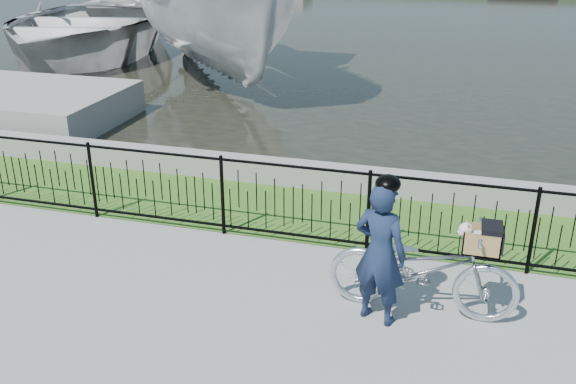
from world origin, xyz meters
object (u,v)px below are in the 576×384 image
(bicycle_rig, at_px, (424,268))
(boat_far, at_px, (87,24))
(cyclist, at_px, (380,251))
(boat_near, at_px, (216,3))

(bicycle_rig, height_order, boat_far, boat_far)
(bicycle_rig, distance_m, cyclist, 0.60)
(boat_near, bearing_deg, bicycle_rig, -57.63)
(bicycle_rig, relative_size, cyclist, 1.22)
(bicycle_rig, height_order, boat_near, boat_near)
(cyclist, height_order, boat_far, boat_far)
(bicycle_rig, relative_size, boat_far, 0.19)
(bicycle_rig, relative_size, boat_near, 0.20)
(cyclist, xyz_separation_m, boat_far, (-11.05, 12.17, 0.16))
(boat_far, bearing_deg, bicycle_rig, -45.96)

